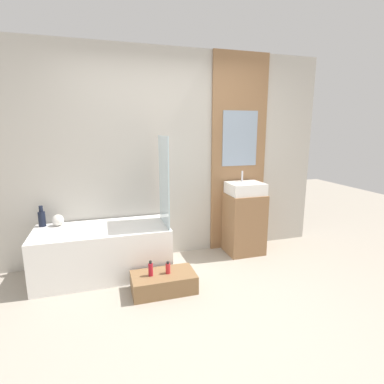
{
  "coord_description": "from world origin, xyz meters",
  "views": [
    {
      "loc": [
        -0.82,
        -2.15,
        1.65
      ],
      "look_at": [
        0.05,
        0.71,
        1.01
      ],
      "focal_mm": 28.0,
      "sensor_mm": 36.0,
      "label": 1
    }
  ],
  "objects_px": {
    "bathtub": "(104,251)",
    "bottle_soap_primary": "(151,269)",
    "wooden_step_bench": "(164,282)",
    "sink": "(245,188)",
    "vase_tall_dark": "(42,218)",
    "bottle_soap_secondary": "(168,268)",
    "vase_round_light": "(58,220)"
  },
  "relations": [
    {
      "from": "bathtub",
      "to": "sink",
      "type": "xyz_separation_m",
      "value": [
        1.81,
        0.11,
        0.6
      ]
    },
    {
      "from": "bottle_soap_secondary",
      "to": "bathtub",
      "type": "bearing_deg",
      "value": 138.26
    },
    {
      "from": "vase_round_light",
      "to": "bottle_soap_secondary",
      "type": "height_order",
      "value": "vase_round_light"
    },
    {
      "from": "bathtub",
      "to": "vase_tall_dark",
      "type": "height_order",
      "value": "vase_tall_dark"
    },
    {
      "from": "vase_round_light",
      "to": "bottle_soap_primary",
      "type": "distance_m",
      "value": 1.26
    },
    {
      "from": "wooden_step_bench",
      "to": "bottle_soap_secondary",
      "type": "xyz_separation_m",
      "value": [
        0.05,
        0.0,
        0.15
      ]
    },
    {
      "from": "wooden_step_bench",
      "to": "bottle_soap_primary",
      "type": "distance_m",
      "value": 0.21
    },
    {
      "from": "sink",
      "to": "vase_round_light",
      "type": "height_order",
      "value": "sink"
    },
    {
      "from": "bathtub",
      "to": "bottle_soap_primary",
      "type": "relative_size",
      "value": 9.17
    },
    {
      "from": "vase_round_light",
      "to": "bottle_soap_primary",
      "type": "xyz_separation_m",
      "value": [
        0.92,
        -0.78,
        -0.36
      ]
    },
    {
      "from": "vase_round_light",
      "to": "bottle_soap_secondary",
      "type": "xyz_separation_m",
      "value": [
        1.1,
        -0.78,
        -0.38
      ]
    },
    {
      "from": "sink",
      "to": "bottle_soap_secondary",
      "type": "xyz_separation_m",
      "value": [
        -1.19,
        -0.67,
        -0.63
      ]
    },
    {
      "from": "wooden_step_bench",
      "to": "vase_tall_dark",
      "type": "xyz_separation_m",
      "value": [
        -1.22,
        0.81,
        0.56
      ]
    },
    {
      "from": "vase_tall_dark",
      "to": "vase_round_light",
      "type": "distance_m",
      "value": 0.17
    },
    {
      "from": "bottle_soap_secondary",
      "to": "bottle_soap_primary",
      "type": "bearing_deg",
      "value": 180.0
    },
    {
      "from": "bathtub",
      "to": "vase_round_light",
      "type": "height_order",
      "value": "vase_round_light"
    },
    {
      "from": "vase_tall_dark",
      "to": "bottle_soap_primary",
      "type": "relative_size",
      "value": 1.5
    },
    {
      "from": "sink",
      "to": "vase_round_light",
      "type": "distance_m",
      "value": 2.31
    },
    {
      "from": "bathtub",
      "to": "bottle_soap_primary",
      "type": "xyz_separation_m",
      "value": [
        0.45,
        -0.56,
        -0.02
      ]
    },
    {
      "from": "wooden_step_bench",
      "to": "sink",
      "type": "distance_m",
      "value": 1.61
    },
    {
      "from": "vase_round_light",
      "to": "sink",
      "type": "bearing_deg",
      "value": -2.84
    },
    {
      "from": "sink",
      "to": "bottle_soap_primary",
      "type": "xyz_separation_m",
      "value": [
        -1.37,
        -0.67,
        -0.62
      ]
    },
    {
      "from": "bathtub",
      "to": "vase_tall_dark",
      "type": "xyz_separation_m",
      "value": [
        -0.64,
        0.25,
        0.38
      ]
    },
    {
      "from": "vase_tall_dark",
      "to": "bottle_soap_secondary",
      "type": "relative_size",
      "value": 1.9
    },
    {
      "from": "bathtub",
      "to": "sink",
      "type": "distance_m",
      "value": 1.91
    },
    {
      "from": "bathtub",
      "to": "sink",
      "type": "height_order",
      "value": "sink"
    },
    {
      "from": "bathtub",
      "to": "vase_tall_dark",
      "type": "relative_size",
      "value": 6.1
    },
    {
      "from": "wooden_step_bench",
      "to": "bottle_soap_secondary",
      "type": "distance_m",
      "value": 0.16
    },
    {
      "from": "wooden_step_bench",
      "to": "sink",
      "type": "relative_size",
      "value": 1.43
    },
    {
      "from": "bottle_soap_primary",
      "to": "bottle_soap_secondary",
      "type": "relative_size",
      "value": 1.27
    },
    {
      "from": "vase_tall_dark",
      "to": "vase_round_light",
      "type": "relative_size",
      "value": 1.85
    },
    {
      "from": "bottle_soap_primary",
      "to": "bathtub",
      "type": "bearing_deg",
      "value": 128.7
    }
  ]
}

